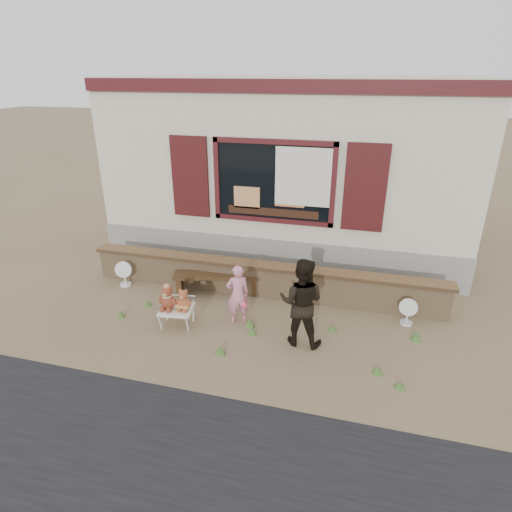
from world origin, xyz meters
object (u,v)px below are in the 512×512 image
(bench, at_px, (217,279))
(child, at_px, (238,294))
(adult, at_px, (301,302))
(teddy_bear_left, at_px, (168,297))
(teddy_bear_right, at_px, (184,299))
(folding_chair, at_px, (177,310))

(bench, distance_m, child, 1.15)
(adult, bearing_deg, child, -13.47)
(bench, relative_size, adult, 1.16)
(teddy_bear_left, distance_m, child, 1.20)
(teddy_bear_right, xyz_separation_m, child, (0.85, 0.38, 0.01))
(teddy_bear_right, xyz_separation_m, adult, (2.01, 0.04, 0.21))
(child, bearing_deg, adult, 136.61)
(folding_chair, bearing_deg, teddy_bear_right, -0.00)
(bench, distance_m, adult, 2.28)
(teddy_bear_left, bearing_deg, folding_chair, 0.00)
(bench, height_order, teddy_bear_left, teddy_bear_left)
(teddy_bear_left, xyz_separation_m, child, (1.12, 0.43, -0.02))
(bench, relative_size, folding_chair, 2.78)
(teddy_bear_right, distance_m, child, 0.93)
(adult, bearing_deg, teddy_bear_right, 4.06)
(bench, xyz_separation_m, teddy_bear_right, (-0.14, -1.27, 0.22))
(adult, bearing_deg, teddy_bear_left, 4.97)
(bench, height_order, child, child)
(bench, bearing_deg, teddy_bear_right, -111.62)
(folding_chair, distance_m, teddy_bear_right, 0.27)
(bench, relative_size, teddy_bear_left, 3.87)
(teddy_bear_left, xyz_separation_m, teddy_bear_right, (0.28, 0.04, -0.03))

